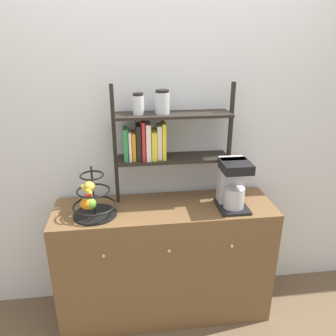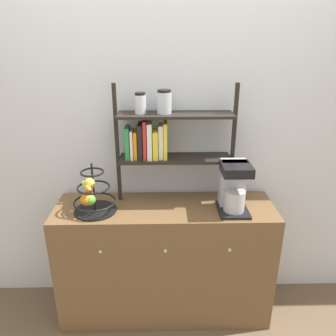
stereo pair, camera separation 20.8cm
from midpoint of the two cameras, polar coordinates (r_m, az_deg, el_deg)
ground_plane at (r=2.57m, az=2.16°, el=-26.62°), size 12.00×12.00×0.00m
wall_back at (r=2.28m, az=1.94°, el=5.86°), size 7.00×0.05×2.60m
sideboard at (r=2.44m, az=2.01°, el=-15.88°), size 1.47×0.46×0.87m
coffee_maker at (r=2.16m, az=14.11°, el=-3.22°), size 0.19×0.24×0.33m
fruit_stand at (r=2.12m, az=-10.38°, el=-4.95°), size 0.27×0.27×0.33m
shelf_hutch at (r=2.13m, az=1.37°, el=5.67°), size 0.79×0.20×0.79m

